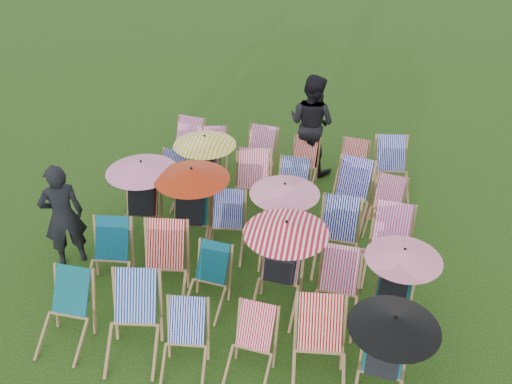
% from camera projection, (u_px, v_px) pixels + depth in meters
% --- Properties ---
extents(ground, '(100.00, 100.00, 0.00)m').
position_uv_depth(ground, '(258.00, 256.00, 8.92)').
color(ground, black).
rests_on(ground, ground).
extents(deckchair_0, '(0.63, 0.86, 0.91)m').
position_uv_depth(deckchair_0, '(64.00, 314.00, 7.22)').
color(deckchair_0, '#996F47').
rests_on(deckchair_0, ground).
extents(deckchair_1, '(0.80, 1.01, 1.01)m').
position_uv_depth(deckchair_1, '(132.00, 323.00, 7.04)').
color(deckchair_1, '#996F47').
rests_on(deckchair_1, ground).
extents(deckchair_2, '(0.64, 0.84, 0.85)m').
position_uv_depth(deckchair_2, '(184.00, 344.00, 6.85)').
color(deckchair_2, '#996F47').
rests_on(deckchair_2, ground).
extents(deckchair_3, '(0.63, 0.82, 0.83)m').
position_uv_depth(deckchair_3, '(250.00, 349.00, 6.80)').
color(deckchair_3, '#996F47').
rests_on(deckchair_3, ground).
extents(deckchair_4, '(0.76, 0.98, 1.00)m').
position_uv_depth(deckchair_4, '(320.00, 351.00, 6.66)').
color(deckchair_4, '#996F47').
rests_on(deckchair_4, ground).
extents(deckchair_5, '(1.03, 1.08, 1.22)m').
position_uv_depth(deckchair_5, '(385.00, 359.00, 6.39)').
color(deckchair_5, '#996F47').
rests_on(deckchair_5, ground).
extents(deckchair_6, '(0.72, 0.93, 0.93)m').
position_uv_depth(deckchair_6, '(108.00, 259.00, 8.13)').
color(deckchair_6, '#996F47').
rests_on(deckchair_6, ground).
extents(deckchair_7, '(0.80, 1.02, 1.03)m').
position_uv_depth(deckchair_7, '(163.00, 268.00, 7.90)').
color(deckchair_7, '#996F47').
rests_on(deckchair_7, ground).
extents(deckchair_8, '(0.64, 0.83, 0.83)m').
position_uv_depth(deckchair_8, '(207.00, 281.00, 7.81)').
color(deckchair_8, '#996F47').
rests_on(deckchair_8, ground).
extents(deckchair_9, '(1.14, 1.20, 1.35)m').
position_uv_depth(deckchair_9, '(280.00, 264.00, 7.65)').
color(deckchair_9, '#996F47').
rests_on(deckchair_9, ground).
extents(deckchair_10, '(0.66, 0.88, 0.93)m').
position_uv_depth(deckchair_10, '(336.00, 292.00, 7.57)').
color(deckchair_10, '#996F47').
rests_on(deckchair_10, ground).
extents(deckchair_11, '(0.99, 1.05, 1.17)m').
position_uv_depth(deckchair_11, '(395.00, 286.00, 7.43)').
color(deckchair_11, '#996F47').
rests_on(deckchair_11, ground).
extents(deckchair_12, '(1.12, 1.21, 1.33)m').
position_uv_depth(deckchair_12, '(141.00, 199.00, 9.01)').
color(deckchair_12, '#996F47').
rests_on(deckchair_12, ground).
extents(deckchair_13, '(1.15, 1.22, 1.37)m').
position_uv_depth(deckchair_13, '(190.00, 208.00, 8.77)').
color(deckchair_13, '#996F47').
rests_on(deckchair_13, ground).
extents(deckchair_14, '(0.66, 0.87, 0.89)m').
position_uv_depth(deckchair_14, '(226.00, 227.00, 8.83)').
color(deckchair_14, '#996F47').
rests_on(deckchair_14, ground).
extents(deckchair_15, '(1.05, 1.11, 1.25)m').
position_uv_depth(deckchair_15, '(281.00, 220.00, 8.61)').
color(deckchair_15, '#996F47').
rests_on(deckchair_15, ground).
extents(deckchair_16, '(0.70, 0.94, 0.99)m').
position_uv_depth(deckchair_16, '(337.00, 239.00, 8.49)').
color(deckchair_16, '#996F47').
rests_on(deckchair_16, ground).
extents(deckchair_17, '(0.75, 0.98, 1.00)m').
position_uv_depth(deckchair_17, '(389.00, 247.00, 8.32)').
color(deckchair_17, '#996F47').
rests_on(deckchair_17, ground).
extents(deckchair_18, '(0.68, 0.85, 0.83)m').
position_uv_depth(deckchair_18, '(167.00, 180.00, 10.05)').
color(deckchair_18, '#996F47').
rests_on(deckchair_18, ground).
extents(deckchair_19, '(1.07, 1.11, 1.27)m').
position_uv_depth(deckchair_19, '(202.00, 169.00, 9.86)').
color(deckchair_19, '#996F47').
rests_on(deckchair_19, ground).
extents(deckchair_20, '(0.76, 0.99, 1.01)m').
position_uv_depth(deckchair_20, '(252.00, 186.00, 9.70)').
color(deckchair_20, '#996F47').
rests_on(deckchair_20, ground).
extents(deckchair_21, '(0.68, 0.90, 0.93)m').
position_uv_depth(deckchair_21, '(290.00, 192.00, 9.62)').
color(deckchair_21, '#996F47').
rests_on(deckchair_21, ground).
extents(deckchair_22, '(0.82, 1.03, 1.00)m').
position_uv_depth(deckchair_22, '(350.00, 196.00, 9.46)').
color(deckchair_22, '#996F47').
rests_on(deckchair_22, ground).
extents(deckchair_23, '(0.70, 0.87, 0.84)m').
position_uv_depth(deckchair_23, '(386.00, 208.00, 9.30)').
color(deckchair_23, '#996F47').
rests_on(deckchair_23, ground).
extents(deckchair_24, '(0.75, 0.96, 0.95)m').
position_uv_depth(deckchair_24, '(184.00, 148.00, 10.93)').
color(deckchair_24, '#996F47').
rests_on(deckchair_24, ground).
extents(deckchair_25, '(0.67, 0.84, 0.83)m').
position_uv_depth(deckchair_25, '(214.00, 154.00, 10.85)').
color(deckchair_25, '#996F47').
rests_on(deckchair_25, ground).
extents(deckchair_26, '(0.73, 0.94, 0.94)m').
position_uv_depth(deckchair_26, '(257.00, 157.00, 10.62)').
color(deckchair_26, '#996F47').
rests_on(deckchair_26, ground).
extents(deckchair_27, '(0.61, 0.80, 0.82)m').
position_uv_depth(deckchair_27, '(302.00, 164.00, 10.52)').
color(deckchair_27, '#996F47').
rests_on(deckchair_27, ground).
extents(deckchair_28, '(0.64, 0.83, 0.84)m').
position_uv_depth(deckchair_28, '(352.00, 168.00, 10.38)').
color(deckchair_28, '#996F47').
rests_on(deckchair_28, ground).
extents(deckchair_29, '(0.75, 0.96, 0.96)m').
position_uv_depth(deckchair_29, '(392.00, 169.00, 10.24)').
color(deckchair_29, '#996F47').
rests_on(deckchair_29, ground).
extents(person_left, '(0.74, 0.69, 1.70)m').
position_uv_depth(person_left, '(63.00, 216.00, 8.37)').
color(person_left, black).
rests_on(person_left, ground).
extents(person_rear, '(1.16, 1.06, 1.93)m').
position_uv_depth(person_rear, '(312.00, 124.00, 10.69)').
color(person_rear, black).
rests_on(person_rear, ground).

